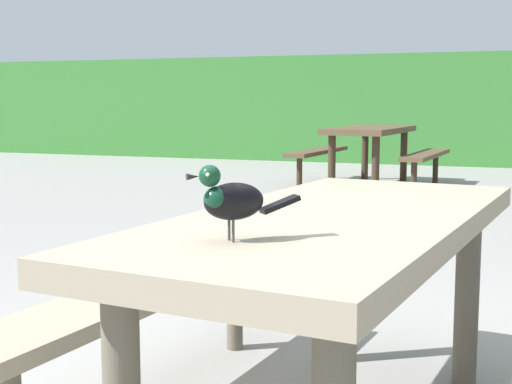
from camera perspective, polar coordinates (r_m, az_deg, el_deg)
The scene contains 4 objects.
hedge_wall at distance 12.89m, azimuth 17.44°, elevation 6.30°, with size 28.00×1.57×1.85m, color #387A33.
picnic_table_foreground at distance 2.20m, azimuth 6.27°, elevation -6.37°, with size 1.87×1.89×0.74m.
bird_grackle at distance 1.70m, azimuth -2.10°, elevation -0.52°, with size 0.23×0.21×0.18m.
picnic_table_mid_left at distance 9.14m, azimuth 9.06°, elevation 3.95°, with size 1.80×1.85×0.74m.
Camera 1 is at (0.70, -1.89, 1.07)m, focal length 50.35 mm.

